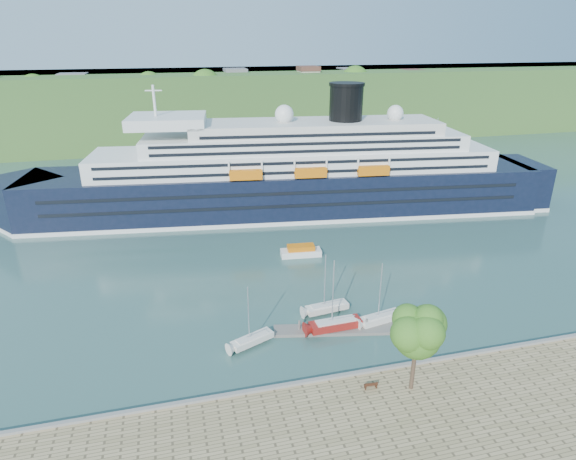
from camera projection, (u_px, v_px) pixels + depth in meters
The scene contains 12 objects.
ground at pixel (340, 383), 53.56m from camera, with size 400.00×400.00×0.00m, color #2D504A.
far_hillside at pixel (208, 105), 179.36m from camera, with size 400.00×50.00×24.00m, color #2D5A24.
quay_coping at pixel (341, 376), 52.95m from camera, with size 220.00×0.50×0.30m, color slate.
cruise_ship at pixel (284, 150), 100.66m from camera, with size 121.44×17.68×27.27m, color black, non-canonical shape.
park_bench at pixel (371, 384), 51.15m from camera, with size 1.46×0.60×0.94m, color #452313, non-canonical shape.
promenade_tree at pixel (416, 345), 49.30m from camera, with size 6.55×6.55×10.85m, color #285516, non-canonical shape.
floating_pontoon at pixel (349, 329), 62.93m from camera, with size 19.77×2.42×0.44m, color #66625B, non-canonical shape.
sailboat_white_near at pixel (252, 318), 58.64m from camera, with size 6.17×1.71×7.97m, color silver, non-canonical shape.
sailboat_red at pixel (337, 298), 61.17m from camera, with size 7.60×2.11×9.82m, color maroon, non-canonical shape.
sailboat_white_far at pixel (383, 295), 63.00m from camera, with size 6.68×1.86×8.63m, color silver, non-canonical shape.
tender_launch at pixel (301, 250), 84.24m from camera, with size 7.15×2.45×1.98m, color orange, non-canonical shape.
sailboat_extra at pixel (328, 286), 65.50m from camera, with size 6.67×1.85×8.61m, color silver, non-canonical shape.
Camera 1 is at (-16.31, -40.50, 35.89)m, focal length 30.00 mm.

